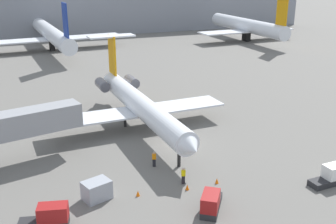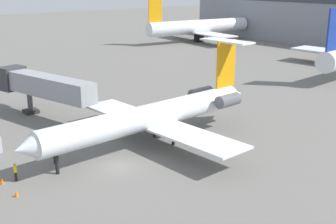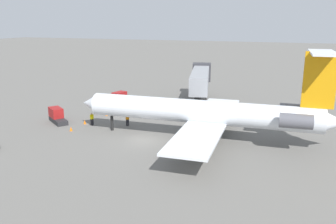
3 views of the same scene
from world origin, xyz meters
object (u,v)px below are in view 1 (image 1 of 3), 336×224
Objects in this scene: cargo_container_uld at (97,190)px; parked_airliner_centre at (247,26)px; traffic_cone_mid at (138,193)px; traffic_cone_far at (187,187)px; regional_jet at (139,103)px; baggage_tug_spare at (211,203)px; parked_airliner_west_mid at (51,34)px; traffic_cone_near at (217,181)px; baggage_tug_trailing at (49,217)px; ground_crew_marshaller at (183,176)px; baggage_tug_lead at (332,175)px; ground_crew_loader at (154,159)px.

parked_airliner_centre reaches higher than cargo_container_uld.
traffic_cone_far is at bearing -7.00° from traffic_cone_mid.
regional_jet is 21.18m from baggage_tug_spare.
traffic_cone_far is 0.01× the size of parked_airliner_west_mid.
parked_airliner_centre is (45.23, 70.05, 3.90)m from traffic_cone_near.
ground_crew_marshaller is at bearing 11.37° from baggage_tug_trailing.
cargo_container_uld is (-21.96, 5.24, 0.05)m from baggage_tug_lead.
ground_crew_loader is at bearing 103.43° from traffic_cone_far.
parked_airliner_west_mid is at bearing 174.55° from parked_airliner_centre.
parked_airliner_centre is (49.77, 64.47, 3.31)m from ground_crew_loader.
baggage_tug_lead reaches higher than cargo_container_uld.
parked_airliner_west_mid reaches higher than traffic_cone_near.
baggage_tug_trailing is 94.18m from parked_airliner_centre.
ground_crew_loader is 3.07× the size of traffic_cone_far.
ground_crew_marshaller is at bearing 93.69° from baggage_tug_spare.
parked_airliner_west_mid is at bearing 102.95° from baggage_tug_lead.
baggage_tug_lead reaches higher than traffic_cone_near.
baggage_tug_lead is (13.20, -20.76, -2.54)m from regional_jet.
cargo_container_uld is 11.57m from traffic_cone_near.
regional_jet is 17.99m from cargo_container_uld.
traffic_cone_near is at bearing -19.90° from ground_crew_marshaller.
baggage_tug_trailing is 1.03× the size of baggage_tug_spare.
ground_crew_marshaller reaches higher than traffic_cone_far.
baggage_tug_lead is 18.87m from traffic_cone_mid.
baggage_tug_lead is at bearing -20.37° from ground_crew_marshaller.
parked_airliner_west_mid is (-4.61, 73.99, 3.25)m from ground_crew_marshaller.
regional_jet is 55.67× the size of traffic_cone_mid.
traffic_cone_near is at bearing -3.45° from traffic_cone_mid.
traffic_cone_mid is (-7.87, 0.47, 0.00)m from traffic_cone_near.
baggage_tug_spare is 88.45m from parked_airliner_centre.
traffic_cone_far is at bearing -124.61° from parked_airliner_centre.
traffic_cone_mid is 4.72m from traffic_cone_far.
parked_airliner_west_mid is at bearing 89.87° from traffic_cone_mid.
parked_airliner_centre reaches higher than baggage_tug_spare.
parked_airliner_west_mid is (8.25, 76.57, 3.27)m from baggage_tug_trailing.
ground_crew_loader is 9.94m from baggage_tug_spare.
traffic_cone_near is 75.59m from parked_airliner_west_mid.
cargo_container_uld is 0.07× the size of parked_airliner_west_mid.
ground_crew_marshaller is 3.07× the size of traffic_cone_near.
regional_jet is 55.67× the size of traffic_cone_far.
traffic_cone_near is (-10.48, 3.92, -0.56)m from baggage_tug_lead.
baggage_tug_trailing is (-13.21, -18.31, -2.54)m from regional_jet.
parked_airliner_centre is (47.97, 74.24, 3.33)m from baggage_tug_spare.
cargo_container_uld is (-8.75, 5.50, 0.05)m from baggage_tug_spare.
baggage_tug_trailing reaches higher than traffic_cone_far.
traffic_cone_near is at bearing 159.49° from baggage_tug_lead.
baggage_tug_spare is at bearing -122.87° from parked_airliner_centre.
traffic_cone_far is at bearing -178.17° from traffic_cone_near.
cargo_container_uld is 3.76m from traffic_cone_mid.
cargo_container_uld is at bearing 166.58° from baggage_tug_lead.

